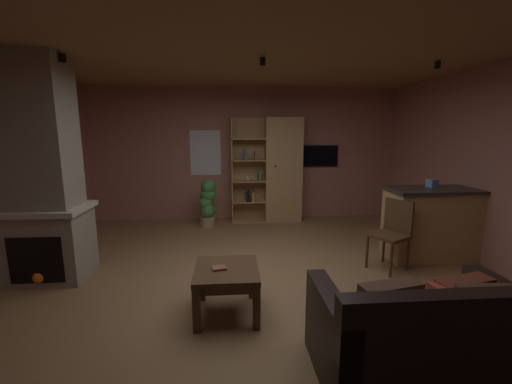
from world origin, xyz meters
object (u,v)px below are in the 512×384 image
(stone_fireplace, at_px, (43,183))
(kitchen_bar_counter, at_px, (439,223))
(coffee_table, at_px, (227,277))
(wall_mounted_tv, at_px, (319,156))
(dining_chair, at_px, (393,230))
(bookshelf_cabinet, at_px, (278,171))
(table_book_0, at_px, (219,268))
(potted_floor_plant, at_px, (208,202))
(tissue_box, at_px, (432,183))
(leather_couch, at_px, (425,339))

(stone_fireplace, bearing_deg, kitchen_bar_counter, 2.78)
(stone_fireplace, relative_size, coffee_table, 3.98)
(kitchen_bar_counter, bearing_deg, wall_mounted_tv, 114.93)
(wall_mounted_tv, bearing_deg, dining_chair, -84.32)
(bookshelf_cabinet, bearing_deg, table_book_0, -107.52)
(stone_fireplace, bearing_deg, potted_floor_plant, 49.70)
(coffee_table, distance_m, table_book_0, 0.13)
(coffee_table, height_order, dining_chair, dining_chair)
(coffee_table, bearing_deg, tissue_box, 24.73)
(wall_mounted_tv, bearing_deg, bookshelf_cabinet, -166.64)
(coffee_table, xyz_separation_m, wall_mounted_tv, (1.91, 3.66, 0.92))
(stone_fireplace, distance_m, potted_floor_plant, 2.87)
(potted_floor_plant, bearing_deg, stone_fireplace, -130.30)
(tissue_box, distance_m, leather_couch, 2.88)
(stone_fireplace, relative_size, kitchen_bar_counter, 1.76)
(bookshelf_cabinet, distance_m, potted_floor_plant, 1.54)
(bookshelf_cabinet, xyz_separation_m, wall_mounted_tv, (0.89, 0.21, 0.28))
(dining_chair, height_order, wall_mounted_tv, wall_mounted_tv)
(stone_fireplace, bearing_deg, dining_chair, -0.68)
(dining_chair, bearing_deg, tissue_box, 28.04)
(bookshelf_cabinet, height_order, coffee_table, bookshelf_cabinet)
(stone_fireplace, bearing_deg, coffee_table, -24.71)
(tissue_box, height_order, potted_floor_plant, tissue_box)
(kitchen_bar_counter, relative_size, tissue_box, 12.67)
(tissue_box, bearing_deg, leather_couch, -122.00)
(kitchen_bar_counter, height_order, dining_chair, kitchen_bar_counter)
(table_book_0, relative_size, dining_chair, 0.15)
(tissue_box, xyz_separation_m, leather_couch, (-1.47, -2.35, -0.76))
(table_book_0, relative_size, wall_mounted_tv, 0.18)
(tissue_box, bearing_deg, potted_floor_plant, 151.74)
(bookshelf_cabinet, relative_size, coffee_table, 3.09)
(stone_fireplace, relative_size, dining_chair, 2.91)
(stone_fireplace, xyz_separation_m, potted_floor_plant, (1.80, 2.12, -0.72))
(stone_fireplace, relative_size, leather_couch, 1.76)
(bookshelf_cabinet, bearing_deg, coffee_table, -106.49)
(bookshelf_cabinet, distance_m, tissue_box, 2.84)
(leather_couch, distance_m, wall_mounted_tv, 4.79)
(kitchen_bar_counter, height_order, wall_mounted_tv, wall_mounted_tv)
(bookshelf_cabinet, relative_size, potted_floor_plant, 2.26)
(kitchen_bar_counter, relative_size, leather_couch, 1.00)
(kitchen_bar_counter, distance_m, potted_floor_plant, 3.89)
(bookshelf_cabinet, relative_size, table_book_0, 15.27)
(tissue_box, relative_size, potted_floor_plant, 0.13)
(bookshelf_cabinet, bearing_deg, potted_floor_plant, -166.69)
(kitchen_bar_counter, relative_size, coffee_table, 2.26)
(leather_couch, bearing_deg, coffee_table, 145.20)
(tissue_box, bearing_deg, wall_mounted_tv, 113.54)
(stone_fireplace, height_order, kitchen_bar_counter, stone_fireplace)
(bookshelf_cabinet, relative_size, kitchen_bar_counter, 1.37)
(coffee_table, xyz_separation_m, table_book_0, (-0.07, -0.02, 0.10))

